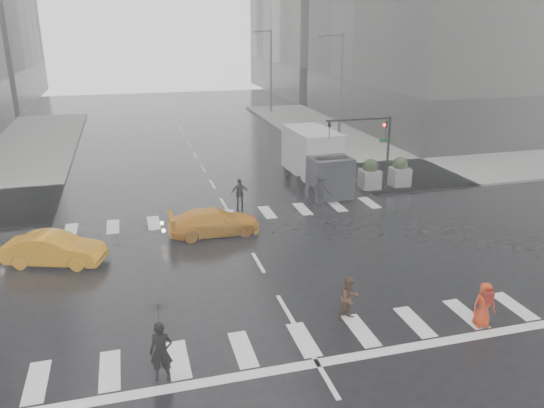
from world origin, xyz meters
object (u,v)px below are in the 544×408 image
object	(u,v)px
taxi_mid	(55,249)
pedestrian_brown	(349,299)
traffic_signal_pole	(374,139)
pedestrian_orange	(484,305)
box_truck	(316,158)

from	to	relation	value
taxi_mid	pedestrian_brown	bearing A→B (deg)	-107.14
traffic_signal_pole	pedestrian_brown	distance (m)	15.19
pedestrian_orange	box_truck	xyz separation A→B (m)	(0.05, 16.49, 1.03)
pedestrian_orange	box_truck	size ratio (longest dim) A/B	0.24
traffic_signal_pole	taxi_mid	distance (m)	18.41
taxi_mid	traffic_signal_pole	bearing A→B (deg)	-52.56
pedestrian_brown	pedestrian_orange	distance (m)	4.44
traffic_signal_pole	pedestrian_brown	world-z (taller)	traffic_signal_pole
traffic_signal_pole	pedestrian_brown	bearing A→B (deg)	-118.27
taxi_mid	box_truck	xyz separation A→B (m)	(14.35, 7.53, 1.16)
pedestrian_orange	box_truck	bearing A→B (deg)	99.70
pedestrian_brown	taxi_mid	bearing A→B (deg)	125.95
traffic_signal_pole	pedestrian_orange	size ratio (longest dim) A/B	2.85
pedestrian_brown	box_truck	world-z (taller)	box_truck
box_truck	pedestrian_brown	bearing A→B (deg)	-107.69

